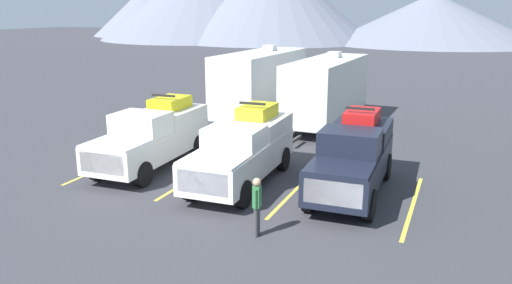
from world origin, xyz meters
TOP-DOWN VIEW (x-y plane):
  - ground_plane at (0.00, 0.00)m, footprint 240.00×240.00m
  - pickup_truck_a at (-4.01, 1.37)m, footprint 2.28×5.88m
  - pickup_truck_b at (-0.07, 0.99)m, footprint 2.21×5.89m
  - pickup_truck_c at (3.64, 1.44)m, footprint 2.19×5.76m
  - lot_stripe_a at (-5.64, 0.93)m, footprint 0.12×5.50m
  - lot_stripe_b at (-1.88, 0.93)m, footprint 0.12×5.50m
  - lot_stripe_c at (1.88, 0.93)m, footprint 0.12×5.50m
  - lot_stripe_d at (5.64, 0.93)m, footprint 0.12×5.50m
  - camper_trailer_a at (-3.47, 10.96)m, footprint 2.68×9.05m
  - camper_trailer_b at (0.28, 10.62)m, footprint 2.62×9.07m
  - person_a at (2.04, -2.88)m, footprint 0.22×0.36m
  - mountain_ridge at (-3.56, 77.96)m, footprint 157.48×41.39m

SIDE VIEW (x-z plane):
  - ground_plane at x=0.00m, z-range 0.00..0.00m
  - lot_stripe_a at x=-5.64m, z-range 0.00..0.01m
  - lot_stripe_b at x=-1.88m, z-range 0.00..0.01m
  - lot_stripe_c at x=1.88m, z-range 0.00..0.01m
  - lot_stripe_d at x=5.64m, z-range 0.00..0.01m
  - person_a at x=2.04m, z-range 0.12..1.74m
  - pickup_truck_b at x=-0.07m, z-range -0.13..2.54m
  - pickup_truck_a at x=-4.01m, z-range -0.10..2.52m
  - pickup_truck_c at x=3.64m, z-range -0.10..2.58m
  - camper_trailer_b at x=0.28m, z-range 0.10..3.80m
  - camper_trailer_a at x=-3.47m, z-range 0.10..4.01m
  - mountain_ridge at x=-3.56m, z-range -1.30..14.33m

